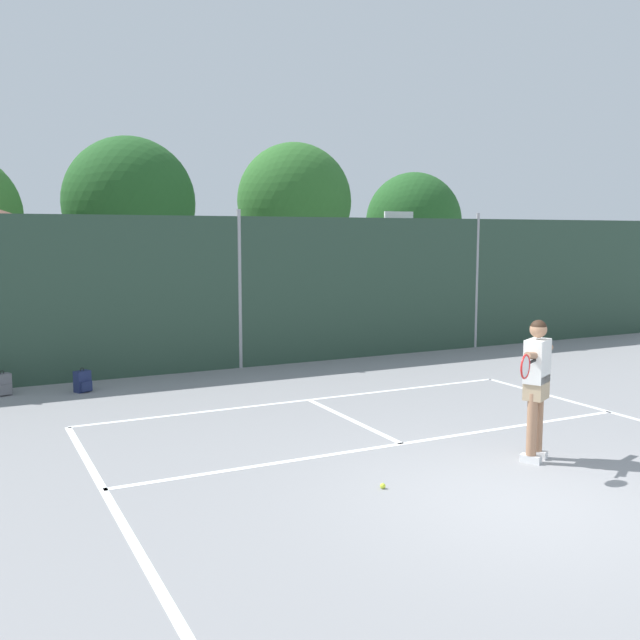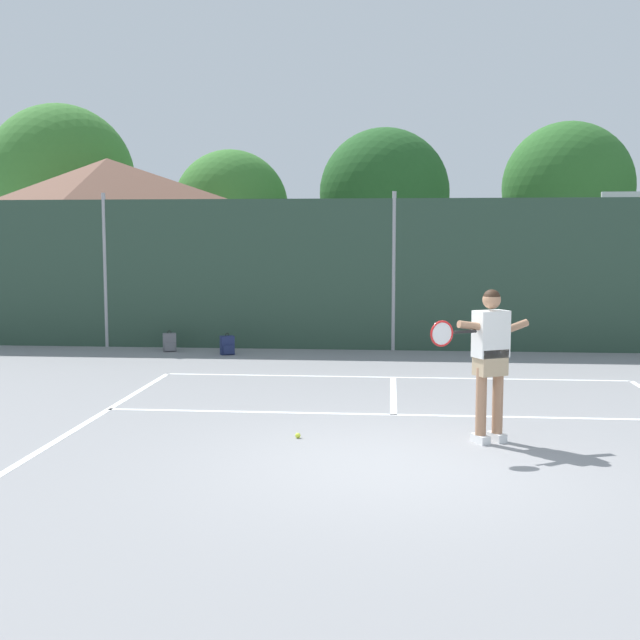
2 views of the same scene
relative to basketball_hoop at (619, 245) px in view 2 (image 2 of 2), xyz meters
name	(u,v)px [view 2 (image 2 of 2)]	position (x,y,z in m)	size (l,w,h in m)	color
ground_plane	(394,465)	(-5.29, -10.90, -2.31)	(120.00, 120.00, 0.00)	gray
court_markings	(394,449)	(-5.29, -10.25, -2.31)	(8.30, 11.10, 0.01)	white
chainlink_fence	(394,275)	(-5.29, -1.90, -0.64)	(26.09, 0.09, 3.48)	#284233
basketball_hoop	(619,245)	(0.00, 0.00, 0.00)	(0.90, 0.67, 3.55)	#9E9EA3
clubhouse_building	(109,240)	(-13.26, 2.45, 0.11)	(6.63, 5.28, 4.68)	silver
treeline_backdrop	(335,192)	(-7.25, 7.66, 1.71)	(27.05, 4.63, 7.08)	brown
tennis_player	(490,351)	(-4.16, -9.82, -1.20)	(1.24, 0.83, 1.85)	silver
tennis_ball	(298,435)	(-6.48, -9.84, -2.28)	(0.07, 0.07, 0.07)	#CCE033
backpack_grey	(170,343)	(-10.15, -2.54, -2.12)	(0.32, 0.31, 0.46)	slate
backpack_navy	(227,346)	(-8.80, -2.91, -2.12)	(0.33, 0.33, 0.46)	navy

